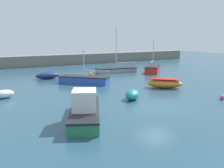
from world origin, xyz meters
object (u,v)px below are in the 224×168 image
sailboat_twin_hulled (153,69)px  rowboat_blue_near (48,75)px  motorboat_with_cabin (85,110)px  mooring_buoy_pink (222,97)px  sailboat_tall_mast (116,70)px  sailboat_short_mast (84,80)px  rowboat_with_red_cover (165,83)px  mooring_buoy_orange (91,75)px  dinghy_near_pier (3,94)px  fishing_dinghy_green (132,95)px

sailboat_twin_hulled → rowboat_blue_near: (-15.22, 2.13, -0.10)m
motorboat_with_cabin → mooring_buoy_pink: size_ratio=14.82×
rowboat_blue_near → sailboat_tall_mast: 10.40m
motorboat_with_cabin → rowboat_blue_near: bearing=18.0°
sailboat_twin_hulled → mooring_buoy_pink: sailboat_twin_hulled is taller
rowboat_blue_near → sailboat_short_mast: (2.61, -5.26, 0.01)m
rowboat_with_red_cover → rowboat_blue_near: size_ratio=1.16×
rowboat_with_red_cover → rowboat_blue_near: bearing=168.3°
rowboat_blue_near → sailboat_tall_mast: size_ratio=0.48×
sailboat_tall_mast → sailboat_short_mast: (-7.78, -5.70, 0.04)m
sailboat_twin_hulled → mooring_buoy_pink: 16.83m
motorboat_with_cabin → rowboat_with_red_cover: 12.43m
mooring_buoy_pink → mooring_buoy_orange: size_ratio=0.74×
rowboat_with_red_cover → dinghy_near_pier: bearing=-151.9°
rowboat_blue_near → motorboat_with_cabin: bearing=-101.1°
rowboat_blue_near → sailboat_tall_mast: bearing=0.3°
sailboat_twin_hulled → motorboat_with_cabin: (-17.90, -14.75, 0.16)m
motorboat_with_cabin → dinghy_near_pier: 9.49m
mooring_buoy_orange → sailboat_twin_hulled: bearing=-4.0°
dinghy_near_pier → sailboat_short_mast: size_ratio=0.37×
mooring_buoy_orange → motorboat_with_cabin: bearing=-117.2°
fishing_dinghy_green → mooring_buoy_orange: fishing_dinghy_green is taller
dinghy_near_pier → fishing_dinghy_green: fishing_dinghy_green is taller
fishing_dinghy_green → motorboat_with_cabin: bearing=-16.9°
fishing_dinghy_green → rowboat_blue_near: size_ratio=0.69×
rowboat_with_red_cover → mooring_buoy_orange: (-3.39, 10.37, -0.24)m
sailboat_short_mast → sailboat_tall_mast: bearing=-97.3°
sailboat_tall_mast → mooring_buoy_pink: (-0.94, -18.38, -0.18)m
fishing_dinghy_green → mooring_buoy_pink: (6.48, -3.89, -0.20)m
rowboat_with_red_cover → mooring_buoy_orange: size_ratio=6.41×
rowboat_blue_near → dinghy_near_pier: bearing=-129.7°
sailboat_short_mast → mooring_buoy_orange: 4.66m
sailboat_short_mast → sailboat_twin_hulled: bearing=-119.6°
rowboat_with_red_cover → mooring_buoy_orange: 10.92m
mooring_buoy_orange → dinghy_near_pier: bearing=-149.9°
dinghy_near_pier → sailboat_tall_mast: (16.64, 8.54, 0.03)m
dinghy_near_pier → fishing_dinghy_green: size_ratio=0.92×
rowboat_blue_near → mooring_buoy_orange: rowboat_blue_near is taller
fishing_dinghy_green → sailboat_tall_mast: bearing=-160.6°
sailboat_twin_hulled → rowboat_with_red_cover: size_ratio=1.37×
rowboat_with_red_cover → sailboat_short_mast: size_ratio=0.68×
sailboat_twin_hulled → dinghy_near_pier: sailboat_twin_hulled is taller
motorboat_with_cabin → sailboat_tall_mast: 21.71m
rowboat_with_red_cover → sailboat_short_mast: 8.92m
rowboat_with_red_cover → sailboat_short_mast: sailboat_short_mast is taller
dinghy_near_pier → fishing_dinghy_green: 10.98m
dinghy_near_pier → mooring_buoy_orange: dinghy_near_pier is taller
mooring_buoy_pink → rowboat_with_red_cover: bearing=97.3°
rowboat_blue_near → mooring_buoy_orange: size_ratio=5.53×
dinghy_near_pier → sailboat_short_mast: (8.86, 2.84, 0.06)m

